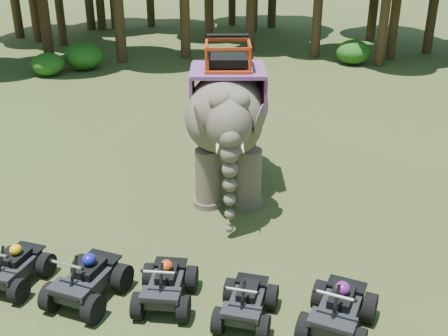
{
  "coord_description": "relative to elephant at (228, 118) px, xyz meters",
  "views": [
    {
      "loc": [
        3.29,
        -11.0,
        7.76
      ],
      "look_at": [
        0.0,
        1.2,
        1.9
      ],
      "focal_mm": 45.0,
      "sensor_mm": 36.0,
      "label": 1
    }
  ],
  "objects": [
    {
      "name": "atv_2",
      "position": [
        0.13,
        -5.7,
        -1.65
      ],
      "size": [
        1.42,
        1.78,
        1.2
      ],
      "primitive_type": null,
      "rotation": [
        0.0,
        0.0,
        0.16
      ],
      "color": "black",
      "rests_on": "ground"
    },
    {
      "name": "ground",
      "position": [
        0.6,
        -3.85,
        -2.25
      ],
      "size": [
        110.0,
        110.0,
        0.0
      ],
      "primitive_type": "plane",
      "color": "#47381E",
      "rests_on": "ground"
    },
    {
      "name": "atv_3",
      "position": [
        1.92,
        -5.78,
        -1.68
      ],
      "size": [
        1.15,
        1.56,
        1.14
      ],
      "primitive_type": null,
      "rotation": [
        0.0,
        0.0,
        0.02
      ],
      "color": "black",
      "rests_on": "ground"
    },
    {
      "name": "atv_1",
      "position": [
        -1.54,
        -6.03,
        -1.6
      ],
      "size": [
        1.47,
        1.89,
        1.3
      ],
      "primitive_type": null,
      "rotation": [
        0.0,
        0.0,
        -0.11
      ],
      "color": "black",
      "rests_on": "ground"
    },
    {
      "name": "atv_4",
      "position": [
        3.77,
        -5.64,
        -1.6
      ],
      "size": [
        1.55,
        1.95,
        1.31
      ],
      "primitive_type": null,
      "rotation": [
        0.0,
        0.0,
        -0.15
      ],
      "color": "black",
      "rests_on": "ground"
    },
    {
      "name": "elephant",
      "position": [
        0.0,
        0.0,
        0.0
      ],
      "size": [
        3.73,
        5.8,
        4.5
      ],
      "primitive_type": null,
      "rotation": [
        0.0,
        0.0,
        0.28
      ],
      "color": "#4E4339",
      "rests_on": "ground"
    },
    {
      "name": "tree_1",
      "position": [
        4.21,
        16.29,
        1.05
      ],
      "size": [
        4.62,
        4.62,
        6.6
      ],
      "primitive_type": null,
      "color": "#195114",
      "rests_on": "ground"
    },
    {
      "name": "atv_0",
      "position": [
        -3.39,
        -5.96,
        -1.67
      ],
      "size": [
        1.23,
        1.63,
        1.17
      ],
      "primitive_type": null,
      "rotation": [
        0.0,
        0.0,
        -0.05
      ],
      "color": "black",
      "rests_on": "ground"
    }
  ]
}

